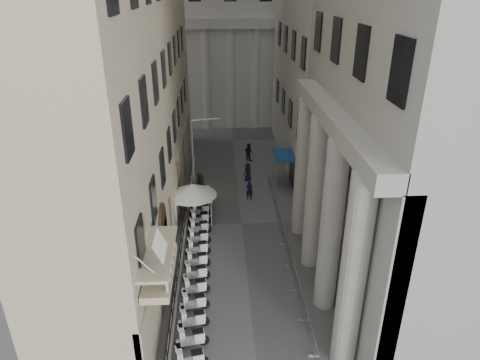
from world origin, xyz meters
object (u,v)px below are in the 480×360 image
object	(u,v)px
info_kiosk	(201,185)
pedestrian_a	(249,190)
street_lamp	(196,156)
pedestrian_b	(248,152)
security_tent	(194,191)

from	to	relation	value
info_kiosk	pedestrian_a	size ratio (longest dim) A/B	1.16
street_lamp	info_kiosk	xyz separation A→B (m)	(0.19, 1.62, -3.33)
pedestrian_b	security_tent	bearing A→B (deg)	101.94
info_kiosk	street_lamp	bearing A→B (deg)	-119.94
security_tent	pedestrian_a	distance (m)	5.83
security_tent	street_lamp	bearing A→B (deg)	86.92
security_tent	pedestrian_b	xyz separation A→B (m)	(5.00, 12.03, -1.60)
security_tent	street_lamp	world-z (taller)	street_lamp
street_lamp	pedestrian_a	bearing A→B (deg)	-2.95
info_kiosk	pedestrian_a	world-z (taller)	info_kiosk
street_lamp	pedestrian_a	size ratio (longest dim) A/B	4.40
street_lamp	pedestrian_b	size ratio (longest dim) A/B	3.92
security_tent	pedestrian_b	bearing A→B (deg)	67.44
info_kiosk	pedestrian_b	bearing A→B (deg)	35.82
info_kiosk	pedestrian_b	xyz separation A→B (m)	(4.66, 7.75, -0.05)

